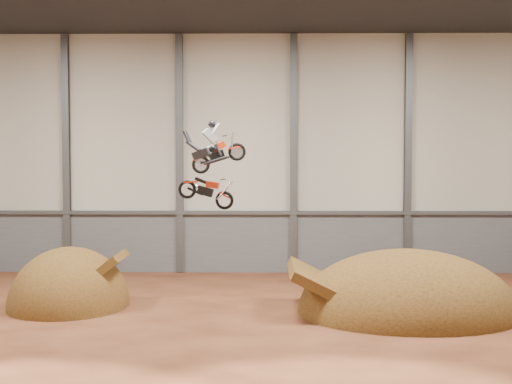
# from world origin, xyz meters

# --- Properties ---
(floor) EXTENTS (40.00, 40.00, 0.00)m
(floor) POSITION_xyz_m (0.00, 0.00, 0.00)
(floor) COLOR #482213
(floor) RESTS_ON ground
(back_wall) EXTENTS (40.00, 0.10, 14.00)m
(back_wall) POSITION_xyz_m (0.00, 15.00, 7.00)
(back_wall) COLOR beige
(back_wall) RESTS_ON ground
(lower_band_back) EXTENTS (39.80, 0.18, 3.50)m
(lower_band_back) POSITION_xyz_m (0.00, 14.90, 1.75)
(lower_band_back) COLOR #595C62
(lower_band_back) RESTS_ON ground
(steel_rail) EXTENTS (39.80, 0.35, 0.20)m
(steel_rail) POSITION_xyz_m (0.00, 14.75, 3.55)
(steel_rail) COLOR #47494F
(steel_rail) RESTS_ON lower_band_back
(steel_column_1) EXTENTS (0.40, 0.36, 13.90)m
(steel_column_1) POSITION_xyz_m (-10.00, 14.80, 7.00)
(steel_column_1) COLOR #47494F
(steel_column_1) RESTS_ON ground
(steel_column_2) EXTENTS (0.40, 0.36, 13.90)m
(steel_column_2) POSITION_xyz_m (-3.33, 14.80, 7.00)
(steel_column_2) COLOR #47494F
(steel_column_2) RESTS_ON ground
(steel_column_3) EXTENTS (0.40, 0.36, 13.90)m
(steel_column_3) POSITION_xyz_m (3.33, 14.80, 7.00)
(steel_column_3) COLOR #47494F
(steel_column_3) RESTS_ON ground
(steel_column_4) EXTENTS (0.40, 0.36, 13.90)m
(steel_column_4) POSITION_xyz_m (10.00, 14.80, 7.00)
(steel_column_4) COLOR #47494F
(steel_column_4) RESTS_ON ground
(takeoff_ramp) EXTENTS (5.45, 6.29, 5.45)m
(takeoff_ramp) POSITION_xyz_m (-7.29, 5.35, 0.00)
(takeoff_ramp) COLOR #3D260F
(takeoff_ramp) RESTS_ON ground
(landing_ramp) EXTENTS (9.69, 8.57, 5.59)m
(landing_ramp) POSITION_xyz_m (7.96, 4.19, 0.00)
(landing_ramp) COLOR #3D260F
(landing_ramp) RESTS_ON ground
(fmx_rider_a) EXTENTS (3.07, 1.59, 2.80)m
(fmx_rider_a) POSITION_xyz_m (-0.12, 3.15, 7.52)
(fmx_rider_a) COLOR red
(fmx_rider_b) EXTENTS (3.75, 1.50, 3.34)m
(fmx_rider_b) POSITION_xyz_m (-0.76, 1.52, 6.31)
(fmx_rider_b) COLOR red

